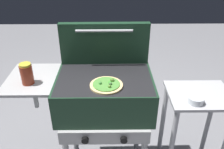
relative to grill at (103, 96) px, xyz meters
name	(u,v)px	position (x,y,z in m)	size (l,w,h in m)	color
grill	(103,96)	(0.00, 0.00, 0.00)	(0.96, 0.53, 0.90)	#193823
grill_lid_open	(105,43)	(0.01, 0.22, 0.30)	(0.63, 0.08, 0.30)	#193823
pizza_veggie	(107,85)	(0.03, -0.11, 0.15)	(0.21, 0.21, 0.04)	#E0C17F
sauce_jar	(27,74)	(-0.46, -0.06, 0.21)	(0.08, 0.08, 0.14)	maroon
prep_table	(195,118)	(0.67, 0.00, -0.21)	(0.44, 0.36, 0.76)	#B2B2B7
topping_bowl_near	(196,100)	(0.61, -0.10, 0.03)	(0.10, 0.10, 0.04)	silver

